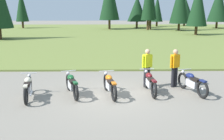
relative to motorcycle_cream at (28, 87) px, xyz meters
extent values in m
plane|color=gray|center=(3.22, 0.30, -0.44)|extent=(140.00, 140.00, 0.00)
cube|color=olive|center=(3.22, 26.51, -0.39)|extent=(80.00, 44.00, 0.10)
cylinder|color=#47331E|center=(14.37, 24.47, 0.18)|extent=(0.36, 0.36, 1.24)
cone|color=#143319|center=(14.37, 24.47, 3.58)|extent=(2.56, 2.56, 5.57)
cylinder|color=#47331E|center=(-8.79, 19.81, 0.22)|extent=(0.36, 0.36, 1.32)
cylinder|color=#47331E|center=(12.39, 41.57, 0.07)|extent=(0.36, 0.36, 1.02)
cone|color=#143319|center=(12.39, 41.57, 2.95)|extent=(2.16, 2.16, 4.72)
cylinder|color=#47331E|center=(9.99, 34.35, 0.45)|extent=(0.36, 0.36, 1.77)
cylinder|color=#47331E|center=(18.07, 43.10, 0.28)|extent=(0.36, 0.36, 1.44)
cone|color=#143319|center=(18.07, 43.10, 3.04)|extent=(3.32, 3.32, 4.09)
cylinder|color=#47331E|center=(21.82, 36.48, 0.18)|extent=(0.36, 0.36, 1.24)
cone|color=#143319|center=(21.82, 36.48, 3.78)|extent=(3.43, 3.43, 5.96)
cylinder|color=#47331E|center=(-11.71, 37.39, 0.18)|extent=(0.36, 0.36, 1.24)
cone|color=#143319|center=(-11.71, 37.39, 3.54)|extent=(2.19, 2.19, 5.46)
cylinder|color=#47331E|center=(8.15, 37.58, 0.19)|extent=(0.36, 0.36, 1.25)
cone|color=#143319|center=(8.15, 37.58, 2.97)|extent=(3.36, 3.36, 4.33)
cylinder|color=#47331E|center=(9.42, 33.09, 0.38)|extent=(0.36, 0.36, 1.63)
cylinder|color=#47331E|center=(3.33, 34.63, 0.37)|extent=(0.36, 0.36, 1.61)
cylinder|color=#47331E|center=(14.02, 31.65, 0.16)|extent=(0.36, 0.36, 1.19)
cone|color=#143319|center=(14.02, 31.65, 4.05)|extent=(3.02, 3.02, 6.60)
torus|color=black|center=(-0.12, 0.68, -0.09)|extent=(0.22, 0.71, 0.70)
torus|color=black|center=(0.12, -0.70, -0.09)|extent=(0.22, 0.71, 0.70)
cube|color=silver|center=(0.00, -0.01, -0.04)|extent=(0.31, 0.67, 0.28)
ellipsoid|color=beige|center=(-0.03, 0.16, 0.24)|extent=(0.34, 0.52, 0.22)
cube|color=black|center=(0.04, -0.23, 0.18)|extent=(0.30, 0.51, 0.10)
cube|color=beige|center=(0.12, -0.70, 0.25)|extent=(0.19, 0.34, 0.06)
cylinder|color=silver|center=(-0.11, 0.58, 0.42)|extent=(0.62, 0.14, 0.03)
sphere|color=silver|center=(-0.13, 0.70, 0.29)|extent=(0.14, 0.14, 0.14)
cylinder|color=silver|center=(0.19, -0.28, -0.14)|extent=(0.17, 0.55, 0.07)
torus|color=black|center=(1.39, 1.04, -0.09)|extent=(0.32, 0.69, 0.70)
torus|color=black|center=(1.85, -0.28, -0.09)|extent=(0.32, 0.69, 0.70)
cube|color=silver|center=(1.62, 0.38, -0.04)|extent=(0.40, 0.67, 0.28)
ellipsoid|color=#144C23|center=(1.56, 0.55, 0.24)|extent=(0.40, 0.54, 0.22)
cube|color=black|center=(1.69, 0.17, 0.18)|extent=(0.36, 0.53, 0.10)
cube|color=#144C23|center=(1.85, -0.28, 0.25)|extent=(0.24, 0.35, 0.06)
cylinder|color=silver|center=(1.42, 0.95, 0.42)|extent=(0.60, 0.23, 0.03)
sphere|color=silver|center=(1.38, 1.06, 0.29)|extent=(0.14, 0.14, 0.14)
cylinder|color=silver|center=(1.85, 0.14, -0.14)|extent=(0.25, 0.54, 0.07)
torus|color=black|center=(2.97, 1.00, -0.09)|extent=(0.25, 0.71, 0.70)
torus|color=black|center=(3.27, -0.37, -0.09)|extent=(0.25, 0.71, 0.70)
cube|color=silver|center=(3.12, 0.32, -0.04)|extent=(0.33, 0.67, 0.28)
ellipsoid|color=orange|center=(3.08, 0.49, 0.24)|extent=(0.36, 0.52, 0.22)
cube|color=black|center=(3.17, 0.10, 0.18)|extent=(0.32, 0.52, 0.10)
cube|color=orange|center=(3.27, -0.37, 0.25)|extent=(0.21, 0.34, 0.06)
cylinder|color=silver|center=(2.99, 0.90, 0.42)|extent=(0.61, 0.16, 0.03)
sphere|color=silver|center=(2.97, 1.02, 0.29)|extent=(0.14, 0.14, 0.14)
cylinder|color=silver|center=(3.32, 0.05, -0.14)|extent=(0.19, 0.55, 0.07)
torus|color=black|center=(4.70, 1.33, -0.09)|extent=(0.15, 0.71, 0.70)
torus|color=black|center=(4.81, -0.06, -0.09)|extent=(0.15, 0.71, 0.70)
cube|color=silver|center=(4.75, 0.63, -0.04)|extent=(0.25, 0.65, 0.28)
ellipsoid|color=maroon|center=(4.74, 0.81, 0.24)|extent=(0.30, 0.50, 0.22)
cube|color=black|center=(4.77, 0.42, 0.18)|extent=(0.26, 0.50, 0.10)
cube|color=maroon|center=(4.81, -0.06, 0.25)|extent=(0.16, 0.33, 0.06)
cylinder|color=silver|center=(4.71, 1.23, 0.42)|extent=(0.62, 0.08, 0.03)
sphere|color=silver|center=(4.70, 1.35, 0.29)|extent=(0.14, 0.14, 0.14)
cylinder|color=silver|center=(4.92, 0.35, -0.14)|extent=(0.11, 0.55, 0.07)
torus|color=black|center=(6.27, 1.25, -0.09)|extent=(0.29, 0.70, 0.70)
torus|color=black|center=(6.67, -0.09, -0.09)|extent=(0.29, 0.70, 0.70)
cube|color=silver|center=(6.47, 0.58, -0.04)|extent=(0.37, 0.67, 0.28)
ellipsoid|color=navy|center=(6.42, 0.75, 0.24)|extent=(0.38, 0.53, 0.22)
cube|color=black|center=(6.53, 0.37, 0.18)|extent=(0.35, 0.52, 0.10)
cube|color=navy|center=(6.67, -0.09, 0.25)|extent=(0.22, 0.35, 0.06)
cylinder|color=silver|center=(6.30, 1.15, 0.42)|extent=(0.60, 0.20, 0.03)
sphere|color=silver|center=(6.27, 1.27, 0.29)|extent=(0.14, 0.14, 0.14)
cylinder|color=silver|center=(6.69, 0.33, -0.14)|extent=(0.22, 0.55, 0.07)
cylinder|color=black|center=(4.84, 1.59, 0.00)|extent=(0.14, 0.14, 0.88)
cylinder|color=black|center=(4.69, 1.50, 0.00)|extent=(0.14, 0.14, 0.88)
cube|color=#D8EA19|center=(4.76, 1.55, 0.72)|extent=(0.42, 0.37, 0.56)
sphere|color=tan|center=(4.76, 1.55, 1.12)|extent=(0.22, 0.22, 0.22)
cylinder|color=#D8EA19|center=(4.96, 1.66, 0.70)|extent=(0.09, 0.09, 0.52)
cylinder|color=#D8EA19|center=(4.57, 1.43, 0.70)|extent=(0.09, 0.09, 0.52)
cylinder|color=black|center=(5.88, 1.43, 0.00)|extent=(0.14, 0.14, 0.88)
cylinder|color=black|center=(6.04, 1.53, 0.00)|extent=(0.14, 0.14, 0.88)
cube|color=orange|center=(5.96, 1.48, 0.72)|extent=(0.42, 0.37, 0.56)
sphere|color=tan|center=(5.96, 1.48, 1.12)|extent=(0.22, 0.22, 0.22)
cylinder|color=orange|center=(5.76, 1.36, 0.70)|extent=(0.09, 0.09, 0.52)
cylinder|color=orange|center=(6.16, 1.60, 0.70)|extent=(0.09, 0.09, 0.52)
camera|label=1|loc=(3.05, -9.80, 2.91)|focal=42.82mm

